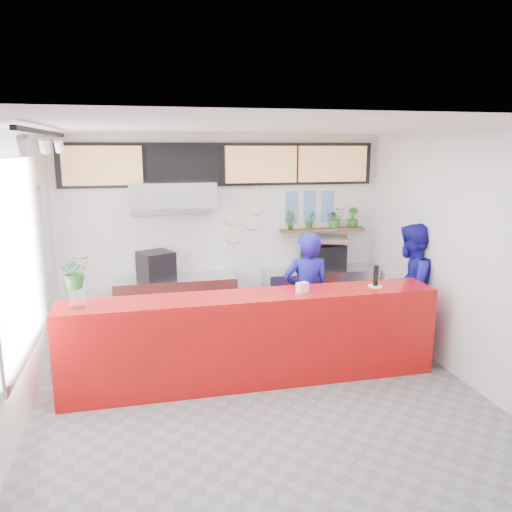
{
  "coord_description": "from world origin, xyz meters",
  "views": [
    {
      "loc": [
        -1.25,
        -5.12,
        2.8
      ],
      "look_at": [
        0.1,
        0.7,
        1.5
      ],
      "focal_mm": 35.0,
      "sensor_mm": 36.0,
      "label": 1
    }
  ],
  "objects_px": {
    "staff_right": "(409,287)",
    "pepper_mill": "(376,275)",
    "panini_oven": "(156,265)",
    "staff_center": "(307,295)",
    "service_counter": "(254,339)",
    "espresso_machine": "(324,257)"
  },
  "relations": [
    {
      "from": "staff_right",
      "to": "pepper_mill",
      "type": "relative_size",
      "value": 6.97
    },
    {
      "from": "panini_oven",
      "to": "staff_center",
      "type": "bearing_deg",
      "value": -56.08
    },
    {
      "from": "staff_center",
      "to": "staff_right",
      "type": "xyz_separation_m",
      "value": [
        1.47,
        -0.08,
        0.04
      ]
    },
    {
      "from": "staff_center",
      "to": "pepper_mill",
      "type": "relative_size",
      "value": 6.68
    },
    {
      "from": "service_counter",
      "to": "staff_center",
      "type": "height_order",
      "value": "staff_center"
    },
    {
      "from": "panini_oven",
      "to": "staff_right",
      "type": "distance_m",
      "value": 3.65
    },
    {
      "from": "panini_oven",
      "to": "staff_center",
      "type": "height_order",
      "value": "staff_center"
    },
    {
      "from": "panini_oven",
      "to": "pepper_mill",
      "type": "relative_size",
      "value": 1.74
    },
    {
      "from": "service_counter",
      "to": "staff_right",
      "type": "relative_size",
      "value": 2.51
    },
    {
      "from": "staff_right",
      "to": "espresso_machine",
      "type": "bearing_deg",
      "value": -94.04
    },
    {
      "from": "service_counter",
      "to": "staff_right",
      "type": "distance_m",
      "value": 2.42
    },
    {
      "from": "service_counter",
      "to": "pepper_mill",
      "type": "xyz_separation_m",
      "value": [
        1.56,
        -0.0,
        0.69
      ]
    },
    {
      "from": "service_counter",
      "to": "pepper_mill",
      "type": "bearing_deg",
      "value": -0.07
    },
    {
      "from": "panini_oven",
      "to": "staff_right",
      "type": "relative_size",
      "value": 0.25
    },
    {
      "from": "service_counter",
      "to": "staff_center",
      "type": "distance_m",
      "value": 1.1
    },
    {
      "from": "staff_center",
      "to": "staff_right",
      "type": "relative_size",
      "value": 0.96
    },
    {
      "from": "staff_center",
      "to": "pepper_mill",
      "type": "height_order",
      "value": "staff_center"
    },
    {
      "from": "espresso_machine",
      "to": "staff_right",
      "type": "xyz_separation_m",
      "value": [
        0.78,
        -1.29,
        -0.2
      ]
    },
    {
      "from": "service_counter",
      "to": "espresso_machine",
      "type": "relative_size",
      "value": 7.45
    },
    {
      "from": "staff_center",
      "to": "pepper_mill",
      "type": "xyz_separation_m",
      "value": [
        0.69,
        -0.6,
        0.38
      ]
    },
    {
      "from": "staff_right",
      "to": "panini_oven",
      "type": "bearing_deg",
      "value": -56.08
    },
    {
      "from": "espresso_machine",
      "to": "staff_center",
      "type": "xyz_separation_m",
      "value": [
        -0.69,
        -1.2,
        -0.23
      ]
    }
  ]
}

